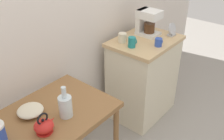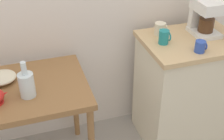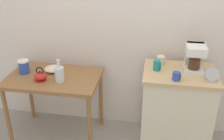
{
  "view_description": "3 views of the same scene",
  "coord_description": "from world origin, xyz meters",
  "px_view_note": "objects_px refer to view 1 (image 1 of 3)",
  "views": [
    {
      "loc": [
        -1.49,
        -1.21,
        1.94
      ],
      "look_at": [
        -0.06,
        -0.03,
        0.86
      ],
      "focal_mm": 41.88,
      "sensor_mm": 36.0,
      "label": 1
    },
    {
      "loc": [
        -0.58,
        -1.64,
        1.88
      ],
      "look_at": [
        -0.06,
        -0.02,
        0.8
      ],
      "focal_mm": 49.04,
      "sensor_mm": 36.0,
      "label": 2
    },
    {
      "loc": [
        0.3,
        -2.35,
        2.05
      ],
      "look_at": [
        -0.08,
        -0.06,
        0.92
      ],
      "focal_mm": 43.47,
      "sensor_mm": 36.0,
      "label": 3
    }
  ],
  "objects_px": {
    "mug_small_cream": "(123,38)",
    "glass_carafe_vase": "(65,106)",
    "table_clock": "(172,30)",
    "bowl_stoneware": "(30,110)",
    "mug_blue": "(159,42)",
    "teakettle": "(44,126)",
    "coffee_maker": "(147,21)",
    "mug_dark_teal": "(132,42)"
  },
  "relations": [
    {
      "from": "glass_carafe_vase",
      "to": "bowl_stoneware",
      "type": "bearing_deg",
      "value": 126.5
    },
    {
      "from": "glass_carafe_vase",
      "to": "table_clock",
      "type": "distance_m",
      "value": 1.44
    },
    {
      "from": "bowl_stoneware",
      "to": "table_clock",
      "type": "height_order",
      "value": "table_clock"
    },
    {
      "from": "mug_small_cream",
      "to": "glass_carafe_vase",
      "type": "bearing_deg",
      "value": -164.64
    },
    {
      "from": "teakettle",
      "to": "mug_blue",
      "type": "bearing_deg",
      "value": -1.48
    },
    {
      "from": "mug_blue",
      "to": "table_clock",
      "type": "bearing_deg",
      "value": 4.8
    },
    {
      "from": "mug_dark_teal",
      "to": "bowl_stoneware",
      "type": "bearing_deg",
      "value": 176.44
    },
    {
      "from": "teakettle",
      "to": "glass_carafe_vase",
      "type": "relative_size",
      "value": 0.66
    },
    {
      "from": "bowl_stoneware",
      "to": "mug_dark_teal",
      "type": "relative_size",
      "value": 1.84
    },
    {
      "from": "bowl_stoneware",
      "to": "teakettle",
      "type": "relative_size",
      "value": 1.17
    },
    {
      "from": "mug_small_cream",
      "to": "table_clock",
      "type": "distance_m",
      "value": 0.53
    },
    {
      "from": "table_clock",
      "to": "bowl_stoneware",
      "type": "bearing_deg",
      "value": 171.95
    },
    {
      "from": "table_clock",
      "to": "mug_dark_teal",
      "type": "bearing_deg",
      "value": 162.14
    },
    {
      "from": "bowl_stoneware",
      "to": "mug_blue",
      "type": "distance_m",
      "value": 1.31
    },
    {
      "from": "teakettle",
      "to": "mug_dark_teal",
      "type": "distance_m",
      "value": 1.16
    },
    {
      "from": "glass_carafe_vase",
      "to": "mug_blue",
      "type": "height_order",
      "value": "glass_carafe_vase"
    },
    {
      "from": "coffee_maker",
      "to": "mug_blue",
      "type": "relative_size",
      "value": 3.34
    },
    {
      "from": "bowl_stoneware",
      "to": "coffee_maker",
      "type": "bearing_deg",
      "value": -0.15
    },
    {
      "from": "teakettle",
      "to": "coffee_maker",
      "type": "xyz_separation_m",
      "value": [
        1.49,
        0.21,
        0.23
      ]
    },
    {
      "from": "teakettle",
      "to": "coffee_maker",
      "type": "distance_m",
      "value": 1.52
    },
    {
      "from": "mug_small_cream",
      "to": "mug_blue",
      "type": "bearing_deg",
      "value": -66.21
    },
    {
      "from": "teakettle",
      "to": "coffee_maker",
      "type": "height_order",
      "value": "coffee_maker"
    },
    {
      "from": "coffee_maker",
      "to": "mug_small_cream",
      "type": "xyz_separation_m",
      "value": [
        -0.31,
        0.07,
        -0.1
      ]
    },
    {
      "from": "mug_small_cream",
      "to": "table_clock",
      "type": "relative_size",
      "value": 0.68
    },
    {
      "from": "mug_dark_teal",
      "to": "table_clock",
      "type": "bearing_deg",
      "value": -17.86
    },
    {
      "from": "bowl_stoneware",
      "to": "mug_small_cream",
      "type": "relative_size",
      "value": 2.0
    },
    {
      "from": "coffee_maker",
      "to": "mug_small_cream",
      "type": "relative_size",
      "value": 2.86
    },
    {
      "from": "coffee_maker",
      "to": "mug_small_cream",
      "type": "distance_m",
      "value": 0.33
    },
    {
      "from": "mug_blue",
      "to": "table_clock",
      "type": "xyz_separation_m",
      "value": [
        0.31,
        0.03,
        0.02
      ]
    },
    {
      "from": "coffee_maker",
      "to": "mug_dark_teal",
      "type": "distance_m",
      "value": 0.36
    },
    {
      "from": "mug_small_cream",
      "to": "mug_dark_teal",
      "type": "bearing_deg",
      "value": -104.24
    },
    {
      "from": "bowl_stoneware",
      "to": "mug_blue",
      "type": "xyz_separation_m",
      "value": [
        1.27,
        -0.25,
        0.15
      ]
    },
    {
      "from": "teakettle",
      "to": "mug_dark_teal",
      "type": "relative_size",
      "value": 1.58
    },
    {
      "from": "teakettle",
      "to": "glass_carafe_vase",
      "type": "height_order",
      "value": "glass_carafe_vase"
    },
    {
      "from": "coffee_maker",
      "to": "mug_blue",
      "type": "xyz_separation_m",
      "value": [
        -0.17,
        -0.25,
        -0.1
      ]
    },
    {
      "from": "glass_carafe_vase",
      "to": "coffee_maker",
      "type": "bearing_deg",
      "value": 8.66
    },
    {
      "from": "bowl_stoneware",
      "to": "table_clock",
      "type": "xyz_separation_m",
      "value": [
        1.58,
        -0.22,
        0.17
      ]
    },
    {
      "from": "bowl_stoneware",
      "to": "mug_small_cream",
      "type": "xyz_separation_m",
      "value": [
        1.13,
        0.07,
        0.15
      ]
    },
    {
      "from": "mug_dark_teal",
      "to": "table_clock",
      "type": "relative_size",
      "value": 0.74
    },
    {
      "from": "glass_carafe_vase",
      "to": "mug_small_cream",
      "type": "xyz_separation_m",
      "value": [
        0.99,
        0.27,
        0.1
      ]
    },
    {
      "from": "coffee_maker",
      "to": "mug_blue",
      "type": "height_order",
      "value": "coffee_maker"
    },
    {
      "from": "coffee_maker",
      "to": "mug_blue",
      "type": "distance_m",
      "value": 0.32
    }
  ]
}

